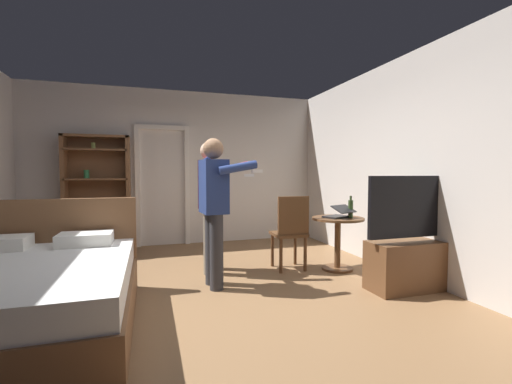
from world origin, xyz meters
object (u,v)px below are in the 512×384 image
tv_flatscreen (412,255)px  laptop (339,214)px  suitcase_dark (114,243)px  bookshelf (98,189)px  side_table (338,234)px  bed (22,296)px  person_striped_shirt (210,197)px  wooden_chair (291,229)px  bottle_on_table (351,209)px  person_blue_shirt (215,202)px

tv_flatscreen → laptop: tv_flatscreen is taller
laptop → suitcase_dark: laptop is taller
bookshelf → suitcase_dark: bookshelf is taller
side_table → suitcase_dark: (-2.92, 1.61, -0.26)m
bed → person_striped_shirt: size_ratio=1.17×
tv_flatscreen → side_table: tv_flatscreen is taller
bookshelf → person_striped_shirt: bearing=-47.8°
wooden_chair → tv_flatscreen: bearing=-47.8°
laptop → bottle_on_table: bottle_on_table is taller
laptop → suitcase_dark: (-2.90, 1.65, -0.54)m
bed → person_blue_shirt: (1.69, 0.65, 0.66)m
tv_flatscreen → wooden_chair: tv_flatscreen is taller
suitcase_dark → tv_flatscreen: bearing=-42.4°
bottle_on_table → person_blue_shirt: person_blue_shirt is taller
side_table → laptop: bearing=-108.8°
bookshelf → tv_flatscreen: size_ratio=1.51×
person_blue_shirt → suitcase_dark: (-1.23, 1.80, -0.74)m
side_table → bottle_on_table: size_ratio=2.41×
laptop → person_blue_shirt: 1.69m
bookshelf → suitcase_dark: 1.02m
wooden_chair → person_striped_shirt: (-1.02, 0.27, 0.44)m
bed → person_striped_shirt: 2.26m
tv_flatscreen → person_striped_shirt: (-2.01, 1.36, 0.60)m
bookshelf → person_striped_shirt: bookshelf is taller
laptop → tv_flatscreen: bearing=-66.1°
bed → suitcase_dark: bearing=79.4°
bookshelf → laptop: (3.18, -2.20, -0.27)m
bookshelf → bottle_on_table: bearing=-33.9°
person_striped_shirt → person_blue_shirt: bearing=-95.5°
laptop → wooden_chair: bearing=161.2°
bottle_on_table → person_striped_shirt: size_ratio=0.17×
wooden_chair → person_blue_shirt: bearing=-161.9°
side_table → wooden_chair: 0.63m
person_striped_shirt → bookshelf: bearing=132.2°
laptop → bottle_on_table: bearing=-14.6°
tv_flatscreen → wooden_chair: bearing=132.2°
wooden_chair → bottle_on_table: bearing=-18.0°
bed → side_table: (3.37, 0.84, 0.17)m
person_blue_shirt → person_striped_shirt: person_striped_shirt is taller
bed → laptop: bearing=13.4°
bed → wooden_chair: size_ratio=2.00×
bottle_on_table → suitcase_dark: 3.54m
suitcase_dark → wooden_chair: bearing=-36.9°
wooden_chair → bed: bearing=-160.1°
side_table → person_blue_shirt: size_ratio=0.42×
bottle_on_table → person_blue_shirt: bearing=-176.6°
bottle_on_table → laptop: bearing=165.4°
person_striped_shirt → bed: bearing=-144.0°
bookshelf → suitcase_dark: (0.28, -0.55, -0.81)m
bookshelf → side_table: (3.20, -2.16, -0.55)m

